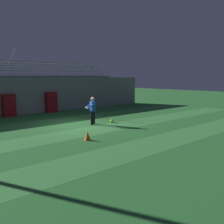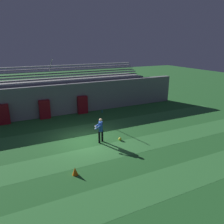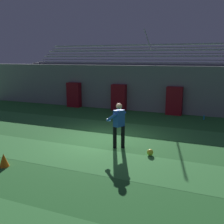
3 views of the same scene
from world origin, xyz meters
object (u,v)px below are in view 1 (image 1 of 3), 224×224
at_px(padding_pillar_gate_left, 9,105).
at_px(traffic_cone, 87,136).
at_px(padding_pillar_gate_right, 51,102).
at_px(soccer_ball, 112,121).
at_px(goalkeeper, 92,109).
at_px(water_bottle, 74,110).

bearing_deg(padding_pillar_gate_left, traffic_cone, -90.87).
relative_size(padding_pillar_gate_right, traffic_cone, 3.89).
bearing_deg(traffic_cone, soccer_ball, 33.70).
bearing_deg(traffic_cone, padding_pillar_gate_left, 89.13).
height_order(padding_pillar_gate_right, goalkeeper, goalkeeper).
relative_size(traffic_cone, water_bottle, 1.75).
bearing_deg(padding_pillar_gate_right, goalkeeper, -98.28).
xyz_separation_m(padding_pillar_gate_right, water_bottle, (1.71, -0.63, -0.70)).
relative_size(padding_pillar_gate_left, soccer_ball, 7.42).
distance_m(padding_pillar_gate_right, water_bottle, 1.95).
bearing_deg(goalkeeper, traffic_cone, -131.78).
distance_m(padding_pillar_gate_left, goalkeeper, 7.01).
height_order(soccer_ball, water_bottle, water_bottle).
distance_m(padding_pillar_gate_left, padding_pillar_gate_right, 3.43).
bearing_deg(padding_pillar_gate_left, goalkeeper, -69.26).
xyz_separation_m(soccer_ball, water_bottle, (1.38, 6.25, 0.01)).
xyz_separation_m(padding_pillar_gate_left, goalkeeper, (2.48, -6.55, 0.14)).
bearing_deg(goalkeeper, padding_pillar_gate_left, 110.74).
height_order(padding_pillar_gate_left, traffic_cone, padding_pillar_gate_left).
bearing_deg(traffic_cone, water_bottle, 59.17).
height_order(goalkeeper, water_bottle, goalkeeper).
xyz_separation_m(padding_pillar_gate_right, goalkeeper, (-0.95, -6.55, 0.14)).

